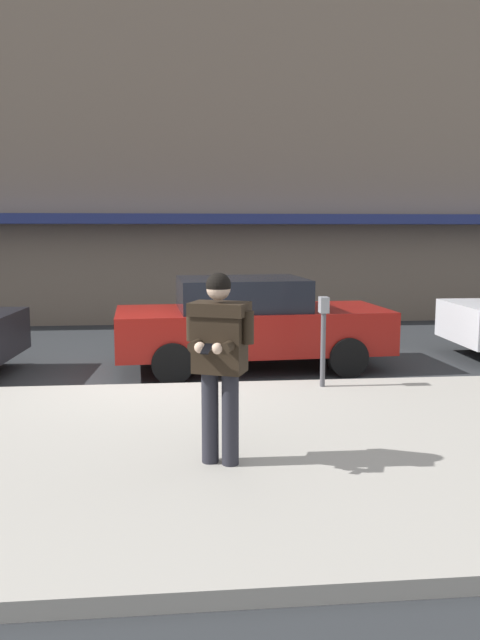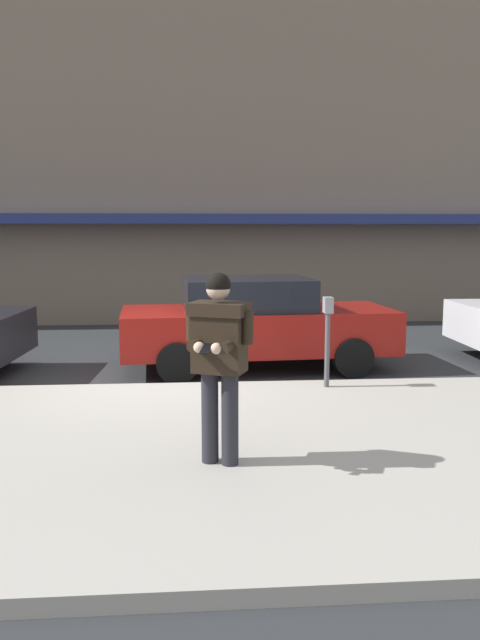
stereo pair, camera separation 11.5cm
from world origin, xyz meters
name	(u,v)px [view 2 (the right image)]	position (x,y,z in m)	size (l,w,h in m)	color
ground_plane	(154,389)	(0.00, 0.00, 0.00)	(80.00, 80.00, 0.00)	#2B2D30
sidewalk	(235,449)	(1.00, -2.85, 0.07)	(32.00, 5.30, 0.14)	#A8A399
curb_paint_line	(222,387)	(1.00, 0.05, 0.00)	(28.00, 0.12, 0.01)	silver
storefront_facade	(206,109)	(1.00, 8.49, 5.59)	(28.00, 4.70, 11.20)	#756656
parked_sedan_mid	(255,322)	(1.62, 1.28, 0.79)	(4.61, 2.16, 1.54)	maroon
man_texting_on_phone	(219,348)	(0.82, -3.40, 1.25)	(0.61, 0.65, 1.81)	#23232B
parking_meter	(328,329)	(2.45, -0.60, 0.97)	(0.12, 0.18, 1.27)	#4C4C51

